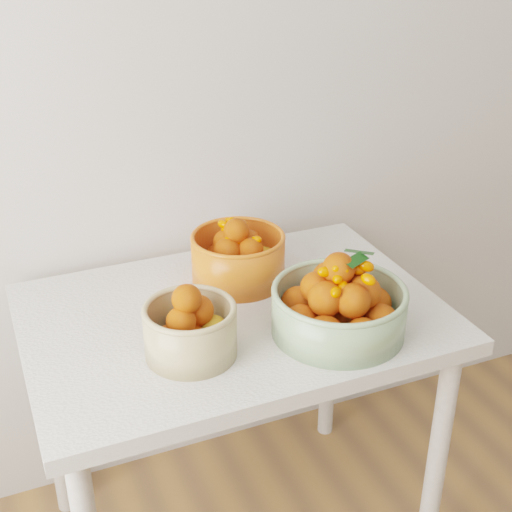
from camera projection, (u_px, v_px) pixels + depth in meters
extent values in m
cube|color=silver|center=(325.00, 19.00, 1.93)|extent=(4.00, 0.04, 2.70)
cube|color=silver|center=(234.00, 318.00, 1.74)|extent=(1.00, 0.70, 0.04)
cylinder|color=silver|center=(437.00, 462.00, 1.82)|extent=(0.05, 0.05, 0.71)
cylinder|color=silver|center=(52.00, 413.00, 2.00)|extent=(0.05, 0.05, 0.71)
cylinder|color=silver|center=(330.00, 344.00, 2.30)|extent=(0.05, 0.05, 0.71)
cylinder|color=tan|center=(190.00, 332.00, 1.54)|extent=(0.20, 0.20, 0.12)
torus|color=tan|center=(189.00, 309.00, 1.52)|extent=(0.21, 0.21, 0.01)
sphere|color=#D1660C|center=(213.00, 331.00, 1.57)|extent=(0.07, 0.07, 0.07)
sphere|color=#D1660C|center=(182.00, 325.00, 1.59)|extent=(0.07, 0.07, 0.07)
sphere|color=#F55111|center=(168.00, 342.00, 1.53)|extent=(0.07, 0.07, 0.07)
sphere|color=#F55111|center=(197.00, 349.00, 1.51)|extent=(0.07, 0.07, 0.07)
sphere|color=#F55111|center=(191.00, 336.00, 1.55)|extent=(0.07, 0.07, 0.07)
sphere|color=#F55111|center=(198.00, 310.00, 1.55)|extent=(0.07, 0.07, 0.07)
sphere|color=#F55111|center=(181.00, 322.00, 1.50)|extent=(0.06, 0.06, 0.06)
sphere|color=#F55111|center=(187.00, 299.00, 1.50)|extent=(0.06, 0.06, 0.06)
ellipsoid|color=#FF5300|center=(190.00, 300.00, 1.49)|extent=(0.03, 0.04, 0.04)
ellipsoid|color=#FF5300|center=(182.00, 292.00, 1.55)|extent=(0.02, 0.04, 0.03)
cylinder|color=#8CAC7F|center=(338.00, 311.00, 1.63)|extent=(0.37, 0.37, 0.11)
torus|color=#8CAC7F|center=(340.00, 291.00, 1.60)|extent=(0.37, 0.37, 0.01)
sphere|color=#F55111|center=(375.00, 303.00, 1.66)|extent=(0.08, 0.08, 0.08)
sphere|color=#F55111|center=(352.00, 293.00, 1.71)|extent=(0.08, 0.08, 0.08)
sphere|color=#F55111|center=(320.00, 292.00, 1.71)|extent=(0.08, 0.08, 0.08)
sphere|color=#F55111|center=(298.00, 304.00, 1.66)|extent=(0.08, 0.08, 0.08)
sphere|color=#F55111|center=(301.00, 323.00, 1.59)|extent=(0.08, 0.08, 0.08)
sphere|color=#F55111|center=(325.00, 334.00, 1.55)|extent=(0.08, 0.08, 0.08)
sphere|color=#F55111|center=(362.00, 334.00, 1.55)|extent=(0.07, 0.07, 0.07)
sphere|color=#F55111|center=(381.00, 321.00, 1.60)|extent=(0.08, 0.08, 0.08)
sphere|color=#F55111|center=(338.00, 312.00, 1.63)|extent=(0.08, 0.08, 0.08)
sphere|color=#F55111|center=(352.00, 280.00, 1.64)|extent=(0.07, 0.07, 0.07)
sphere|color=#F55111|center=(329.00, 279.00, 1.65)|extent=(0.08, 0.08, 0.08)
sphere|color=#F55111|center=(316.00, 287.00, 1.61)|extent=(0.07, 0.07, 0.07)
sphere|color=#F55111|center=(326.00, 299.00, 1.56)|extent=(0.08, 0.08, 0.08)
sphere|color=#F55111|center=(353.00, 301.00, 1.56)|extent=(0.08, 0.08, 0.08)
sphere|color=#F55111|center=(364.00, 292.00, 1.59)|extent=(0.08, 0.08, 0.08)
sphere|color=#F55111|center=(339.00, 268.00, 1.58)|extent=(0.07, 0.07, 0.07)
ellipsoid|color=#FF5300|center=(369.00, 286.00, 1.57)|extent=(0.05, 0.05, 0.03)
ellipsoid|color=#FF5300|center=(343.00, 287.00, 1.56)|extent=(0.04, 0.05, 0.03)
ellipsoid|color=#FF5300|center=(341.00, 276.00, 1.58)|extent=(0.03, 0.05, 0.04)
ellipsoid|color=#FF5300|center=(336.00, 292.00, 1.53)|extent=(0.04, 0.05, 0.03)
ellipsoid|color=#FF5300|center=(338.00, 279.00, 1.56)|extent=(0.04, 0.05, 0.04)
ellipsoid|color=#FF5300|center=(344.00, 273.00, 1.60)|extent=(0.05, 0.04, 0.04)
ellipsoid|color=#FF5300|center=(335.00, 274.00, 1.58)|extent=(0.04, 0.03, 0.04)
ellipsoid|color=#FF5300|center=(358.00, 270.00, 1.59)|extent=(0.04, 0.03, 0.03)
ellipsoid|color=#FF5300|center=(367.00, 266.00, 1.58)|extent=(0.05, 0.04, 0.04)
ellipsoid|color=#FF5300|center=(338.00, 269.00, 1.56)|extent=(0.05, 0.05, 0.04)
ellipsoid|color=#FF5300|center=(344.00, 270.00, 1.56)|extent=(0.03, 0.04, 0.03)
ellipsoid|color=#FF5300|center=(341.00, 265.00, 1.59)|extent=(0.04, 0.05, 0.03)
ellipsoid|color=#FF5300|center=(368.00, 279.00, 1.53)|extent=(0.04, 0.05, 0.03)
ellipsoid|color=#FF5300|center=(325.00, 272.00, 1.57)|extent=(0.04, 0.03, 0.03)
cylinder|color=orange|center=(238.00, 259.00, 1.84)|extent=(0.29, 0.29, 0.13)
torus|color=orange|center=(238.00, 237.00, 1.81)|extent=(0.29, 0.29, 0.01)
sphere|color=#D1660C|center=(264.00, 260.00, 1.87)|extent=(0.07, 0.07, 0.07)
sphere|color=#F55111|center=(241.00, 252.00, 1.91)|extent=(0.07, 0.07, 0.07)
sphere|color=#F55111|center=(218.00, 257.00, 1.89)|extent=(0.07, 0.07, 0.07)
sphere|color=#F55111|center=(212.00, 270.00, 1.82)|extent=(0.07, 0.07, 0.07)
sphere|color=#F55111|center=(234.00, 278.00, 1.78)|extent=(0.07, 0.07, 0.07)
sphere|color=#F55111|center=(261.00, 273.00, 1.81)|extent=(0.07, 0.07, 0.07)
sphere|color=#F55111|center=(238.00, 265.00, 1.85)|extent=(0.07, 0.07, 0.07)
sphere|color=#F55111|center=(249.00, 242.00, 1.85)|extent=(0.06, 0.06, 0.06)
sphere|color=#F55111|center=(226.00, 242.00, 1.85)|extent=(0.07, 0.07, 0.07)
sphere|color=#F55111|center=(227.00, 252.00, 1.80)|extent=(0.07, 0.07, 0.07)
sphere|color=#F55111|center=(250.00, 251.00, 1.80)|extent=(0.07, 0.07, 0.07)
sphere|color=#F55111|center=(236.00, 231.00, 1.80)|extent=(0.07, 0.07, 0.07)
ellipsoid|color=#FF5300|center=(237.00, 232.00, 1.80)|extent=(0.04, 0.04, 0.03)
ellipsoid|color=#FF5300|center=(223.00, 224.00, 1.83)|extent=(0.04, 0.04, 0.03)
ellipsoid|color=#FF5300|center=(232.00, 221.00, 1.83)|extent=(0.03, 0.04, 0.04)
ellipsoid|color=#FF5300|center=(229.00, 222.00, 1.84)|extent=(0.03, 0.04, 0.03)
ellipsoid|color=#FF5300|center=(241.00, 235.00, 1.85)|extent=(0.04, 0.04, 0.03)
ellipsoid|color=#FF5300|center=(243.00, 225.00, 1.83)|extent=(0.04, 0.04, 0.03)
ellipsoid|color=#FF5300|center=(256.00, 240.00, 1.80)|extent=(0.04, 0.04, 0.04)
ellipsoid|color=#FF5300|center=(238.00, 240.00, 1.81)|extent=(0.04, 0.04, 0.03)
ellipsoid|color=#FF5300|center=(238.00, 236.00, 1.80)|extent=(0.03, 0.04, 0.03)
ellipsoid|color=#FF5300|center=(229.00, 240.00, 1.80)|extent=(0.04, 0.03, 0.03)
ellipsoid|color=#FF5300|center=(226.00, 230.00, 1.83)|extent=(0.04, 0.04, 0.04)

